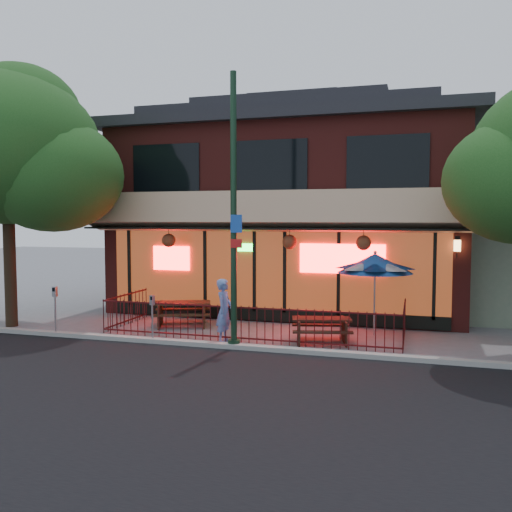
{
  "coord_description": "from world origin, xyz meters",
  "views": [
    {
      "loc": [
        4.43,
        -13.46,
        3.34
      ],
      "look_at": [
        -0.11,
        2.0,
        2.21
      ],
      "focal_mm": 38.0,
      "sensor_mm": 36.0,
      "label": 1
    }
  ],
  "objects": [
    {
      "name": "patio_umbrella",
      "position": [
        3.36,
        2.18,
        2.06
      ],
      "size": [
        2.11,
        2.11,
        2.42
      ],
      "color": "gray",
      "rests_on": "ground"
    },
    {
      "name": "ground",
      "position": [
        0.0,
        0.0,
        0.0
      ],
      "size": [
        80.0,
        80.0,
        0.0
      ],
      "primitive_type": "plane",
      "color": "gray",
      "rests_on": "ground"
    },
    {
      "name": "parking_meter_near",
      "position": [
        -2.28,
        -0.48,
        0.87
      ],
      "size": [
        0.14,
        0.13,
        1.28
      ],
      "color": "#919499",
      "rests_on": "ground"
    },
    {
      "name": "picnic_table_right",
      "position": [
        2.07,
        0.8,
        0.44
      ],
      "size": [
        1.8,
        1.53,
        0.67
      ],
      "color": "#321911",
      "rests_on": "ground"
    },
    {
      "name": "curb",
      "position": [
        0.0,
        -0.5,
        0.06
      ],
      "size": [
        80.0,
        0.25,
        0.12
      ],
      "primitive_type": "cube",
      "color": "#999993",
      "rests_on": "ground"
    },
    {
      "name": "parking_meter_far",
      "position": [
        -5.33,
        -0.48,
        0.95
      ],
      "size": [
        0.13,
        0.11,
        1.41
      ],
      "color": "#989AA0",
      "rests_on": "ground"
    },
    {
      "name": "restaurant_building",
      "position": [
        0.0,
        7.11,
        4.13
      ],
      "size": [
        12.96,
        9.49,
        8.05
      ],
      "color": "maroon",
      "rests_on": "ground"
    },
    {
      "name": "asphalt_street",
      "position": [
        0.0,
        -6.0,
        0.0
      ],
      "size": [
        80.0,
        11.0,
        0.0
      ],
      "primitive_type": "cube",
      "color": "black",
      "rests_on": "ground"
    },
    {
      "name": "street_light",
      "position": [
        0.0,
        -0.4,
        3.15
      ],
      "size": [
        0.43,
        0.32,
        7.0
      ],
      "color": "#152F1E",
      "rests_on": "ground"
    },
    {
      "name": "pedestrian",
      "position": [
        -0.44,
        0.1,
        0.86
      ],
      "size": [
        0.42,
        0.63,
        1.72
      ],
      "primitive_type": "imported",
      "rotation": [
        0.0,
        0.0,
        1.56
      ],
      "color": "#627FC5",
      "rests_on": "ground"
    },
    {
      "name": "street_tree_left",
      "position": [
        -7.46,
        0.39,
        5.67
      ],
      "size": [
        5.6,
        5.6,
        8.05
      ],
      "color": "#2F2517",
      "rests_on": "ground"
    },
    {
      "name": "picnic_table_left",
      "position": [
        -2.46,
        1.86,
        0.49
      ],
      "size": [
        2.09,
        1.86,
        0.74
      ],
      "color": "#3E2616",
      "rests_on": "ground"
    },
    {
      "name": "patio_fence",
      "position": [
        0.0,
        0.5,
        0.63
      ],
      "size": [
        8.44,
        2.62,
        1.0
      ],
      "color": "#460F11",
      "rests_on": "ground"
    }
  ]
}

